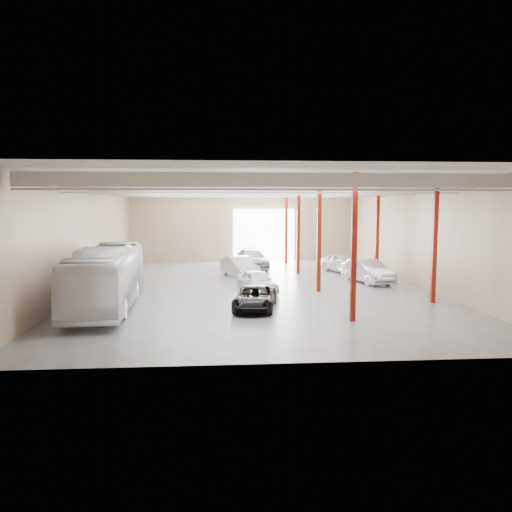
{
  "coord_description": "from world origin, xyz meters",
  "views": [
    {
      "loc": [
        -2.57,
        -32.82,
        5.59
      ],
      "look_at": [
        -0.1,
        -1.05,
        2.2
      ],
      "focal_mm": 35.0,
      "sensor_mm": 36.0,
      "label": 1
    }
  ],
  "objects": [
    {
      "name": "depot_shell",
      "position": [
        0.13,
        0.48,
        4.98
      ],
      "size": [
        22.12,
        32.12,
        7.06
      ],
      "color": "#47474C",
      "rests_on": "ground"
    },
    {
      "name": "car_row_a",
      "position": [
        -0.08,
        -1.87,
        0.69
      ],
      "size": [
        2.74,
        4.34,
        1.38
      ],
      "primitive_type": "imported",
      "rotation": [
        0.0,
        0.0,
        0.3
      ],
      "color": "silver",
      "rests_on": "ground"
    },
    {
      "name": "black_sedan",
      "position": [
        -0.62,
        -7.07,
        0.62
      ],
      "size": [
        2.81,
        4.73,
        1.23
      ],
      "primitive_type": "imported",
      "rotation": [
        0.0,
        0.0,
        -0.18
      ],
      "color": "black",
      "rests_on": "ground"
    },
    {
      "name": "car_row_b",
      "position": [
        -0.88,
        4.5,
        0.78
      ],
      "size": [
        3.04,
        5.04,
        1.57
      ],
      "primitive_type": "imported",
      "rotation": [
        0.0,
        0.0,
        0.31
      ],
      "color": "#A9A9AD",
      "rests_on": "ground"
    },
    {
      "name": "car_row_c",
      "position": [
        0.38,
        9.7,
        0.8
      ],
      "size": [
        2.92,
        5.77,
        1.61
      ],
      "primitive_type": "imported",
      "rotation": [
        0.0,
        0.0,
        0.12
      ],
      "color": "slate",
      "rests_on": "ground"
    },
    {
      "name": "car_right_near",
      "position": [
        8.01,
        1.29,
        0.81
      ],
      "size": [
        2.76,
        5.17,
        1.62
      ],
      "primitive_type": "imported",
      "rotation": [
        0.0,
        0.0,
        0.22
      ],
      "color": "#A9A9AE",
      "rests_on": "ground"
    },
    {
      "name": "coach_bus",
      "position": [
        -8.5,
        -5.75,
        1.63
      ],
      "size": [
        3.36,
        11.83,
        3.26
      ],
      "primitive_type": "imported",
      "rotation": [
        0.0,
        0.0,
        0.05
      ],
      "color": "silver",
      "rests_on": "ground"
    },
    {
      "name": "car_right_far",
      "position": [
        7.53,
        6.49,
        0.77
      ],
      "size": [
        3.26,
        4.9,
        1.55
      ],
      "primitive_type": "imported",
      "rotation": [
        0.0,
        0.0,
        0.34
      ],
      "color": "silver",
      "rests_on": "ground"
    }
  ]
}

